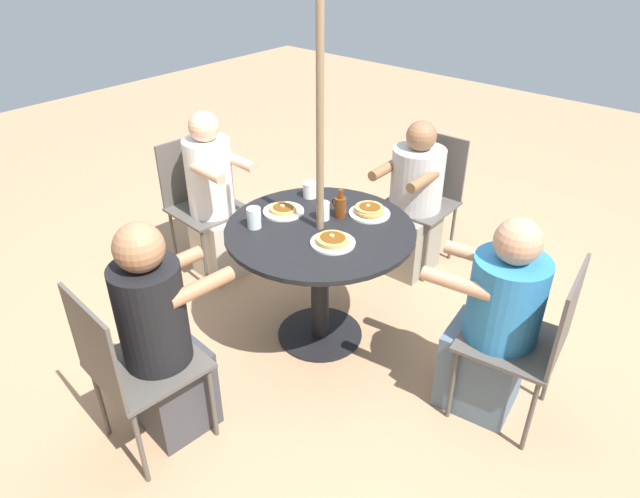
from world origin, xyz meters
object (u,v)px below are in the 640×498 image
object	(u,v)px
diner_south	(162,341)
pancake_plate_c	(283,210)
pancake_plate_a	(370,211)
diner_north	(413,206)
pancake_plate_b	(333,241)
patio_chair_north	(426,192)
patio_chair_south	(128,363)
patio_chair_west	(532,336)
syrup_bottle	(339,206)
patio_table	(320,252)
coffee_cup	(310,190)
patio_chair_east	(199,196)
diner_east	(214,203)
drinking_glass_a	(254,218)
drinking_glass_b	(323,211)
diner_west	(494,327)

from	to	relation	value
diner_south	pancake_plate_c	size ratio (longest dim) A/B	4.96
pancake_plate_a	diner_north	bearing A→B (deg)	-78.77
diner_north	pancake_plate_b	size ratio (longest dim) A/B	4.58
patio_chair_north	patio_chair_south	size ratio (longest dim) A/B	1.00
patio_chair_west	pancake_plate_a	bearing A→B (deg)	74.72
pancake_plate_b	syrup_bottle	xyz separation A→B (m)	(0.17, -0.27, 0.05)
patio_table	diner_south	xyz separation A→B (m)	(0.09, 1.03, -0.05)
pancake_plate_c	patio_table	bearing A→B (deg)	179.94
pancake_plate_a	syrup_bottle	distance (m)	0.18
patio_chair_west	coffee_cup	distance (m)	1.53
patio_chair_east	coffee_cup	size ratio (longest dim) A/B	9.89
diner_north	diner_south	size ratio (longest dim) A/B	0.92
patio_chair_east	syrup_bottle	xyz separation A→B (m)	(-1.20, -0.08, 0.29)
patio_chair_east	diner_east	bearing A→B (deg)	90.00
drinking_glass_a	drinking_glass_b	size ratio (longest dim) A/B	1.13
patio_table	coffee_cup	distance (m)	0.45
syrup_bottle	pancake_plate_a	bearing A→B (deg)	-132.67
pancake_plate_a	syrup_bottle	world-z (taller)	syrup_bottle
pancake_plate_a	coffee_cup	bearing A→B (deg)	7.06
pancake_plate_b	diner_east	bearing A→B (deg)	-7.98
diner_east	diner_west	bearing A→B (deg)	96.23
patio_chair_east	patio_chair_south	xyz separation A→B (m)	(-1.10, 1.30, 0.00)
diner_east	pancake_plate_a	world-z (taller)	diner_east
patio_chair_west	diner_west	size ratio (longest dim) A/B	0.83
patio_chair_north	diner_north	xyz separation A→B (m)	(-0.01, 0.18, -0.04)
patio_table	diner_north	bearing A→B (deg)	-88.37
syrup_bottle	drinking_glass_a	world-z (taller)	syrup_bottle
patio_table	drinking_glass_a	xyz separation A→B (m)	(0.28, 0.23, 0.22)
patio_chair_north	drinking_glass_a	bearing A→B (deg)	78.63
patio_chair_north	coffee_cup	size ratio (longest dim) A/B	9.89
patio_chair_south	coffee_cup	distance (m)	1.50
patio_chair_north	diner_east	bearing A→B (deg)	47.01
patio_chair_west	coffee_cup	size ratio (longest dim) A/B	9.89
diner_south	syrup_bottle	bearing A→B (deg)	91.00
diner_south	pancake_plate_c	world-z (taller)	diner_south
diner_west	patio_chair_east	bearing A→B (deg)	83.24
drinking_glass_a	patio_chair_west	bearing A→B (deg)	-164.79
patio_table	drinking_glass_b	world-z (taller)	drinking_glass_b
patio_chair_south	patio_chair_east	bearing A→B (deg)	135.24
patio_chair_east	coffee_cup	world-z (taller)	patio_chair_east
coffee_cup	patio_chair_west	bearing A→B (deg)	176.73
syrup_bottle	drinking_glass_a	size ratio (longest dim) A/B	1.44
diner_east	diner_west	distance (m)	2.05
diner_west	diner_south	bearing A→B (deg)	128.61
diner_east	pancake_plate_b	distance (m)	1.23
diner_west	coffee_cup	distance (m)	1.36
patio_chair_east	diner_east	xyz separation A→B (m)	(-0.18, 0.01, 0.01)
pancake_plate_a	patio_chair_west	bearing A→B (deg)	172.79
diner_west	pancake_plate_c	world-z (taller)	diner_west
diner_north	pancake_plate_a	size ratio (longest dim) A/B	4.58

